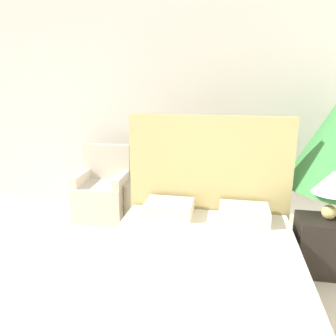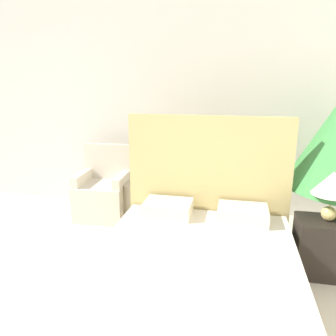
{
  "view_description": "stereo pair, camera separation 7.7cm",
  "coord_description": "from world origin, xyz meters",
  "px_view_note": "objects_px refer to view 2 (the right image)",
  "views": [
    {
      "loc": [
        0.87,
        -0.95,
        1.8
      ],
      "look_at": [
        0.19,
        2.64,
        0.82
      ],
      "focal_mm": 35.0,
      "sensor_mm": 36.0,
      "label": 1
    },
    {
      "loc": [
        0.94,
        -0.94,
        1.8
      ],
      "look_at": [
        0.19,
        2.64,
        0.82
      ],
      "focal_mm": 35.0,
      "sensor_mm": 36.0,
      "label": 2
    }
  ],
  "objects_px": {
    "armchair_near_window_right": "(172,201)",
    "table_lamp": "(333,186)",
    "side_table": "(137,201)",
    "bed": "(194,279)",
    "nightstand": "(325,247)",
    "armchair_near_window_left": "(103,195)"
  },
  "relations": [
    {
      "from": "bed",
      "to": "table_lamp",
      "type": "height_order",
      "value": "bed"
    },
    {
      "from": "armchair_near_window_left",
      "to": "table_lamp",
      "type": "relative_size",
      "value": 2.04
    },
    {
      "from": "armchair_near_window_left",
      "to": "armchair_near_window_right",
      "type": "relative_size",
      "value": 1.0
    },
    {
      "from": "bed",
      "to": "table_lamp",
      "type": "distance_m",
      "value": 1.51
    },
    {
      "from": "armchair_near_window_right",
      "to": "nightstand",
      "type": "height_order",
      "value": "armchair_near_window_right"
    },
    {
      "from": "bed",
      "to": "side_table",
      "type": "bearing_deg",
      "value": 120.73
    },
    {
      "from": "armchair_near_window_right",
      "to": "table_lamp",
      "type": "relative_size",
      "value": 2.04
    },
    {
      "from": "nightstand",
      "to": "side_table",
      "type": "distance_m",
      "value": 2.29
    },
    {
      "from": "nightstand",
      "to": "side_table",
      "type": "relative_size",
      "value": 1.09
    },
    {
      "from": "bed",
      "to": "armchair_near_window_right",
      "type": "height_order",
      "value": "bed"
    },
    {
      "from": "armchair_near_window_right",
      "to": "table_lamp",
      "type": "distance_m",
      "value": 1.93
    },
    {
      "from": "armchair_near_window_right",
      "to": "side_table",
      "type": "relative_size",
      "value": 1.92
    },
    {
      "from": "armchair_near_window_left",
      "to": "nightstand",
      "type": "distance_m",
      "value": 2.73
    },
    {
      "from": "bed",
      "to": "armchair_near_window_left",
      "type": "xyz_separation_m",
      "value": [
        -1.44,
        1.63,
        0.02
      ]
    },
    {
      "from": "bed",
      "to": "armchair_near_window_left",
      "type": "distance_m",
      "value": 2.17
    },
    {
      "from": "bed",
      "to": "nightstand",
      "type": "height_order",
      "value": "bed"
    },
    {
      "from": "table_lamp",
      "to": "side_table",
      "type": "xyz_separation_m",
      "value": [
        -2.12,
        0.84,
        -0.63
      ]
    },
    {
      "from": "armchair_near_window_right",
      "to": "table_lamp",
      "type": "height_order",
      "value": "table_lamp"
    },
    {
      "from": "bed",
      "to": "table_lamp",
      "type": "bearing_deg",
      "value": 34.64
    },
    {
      "from": "armchair_near_window_left",
      "to": "side_table",
      "type": "relative_size",
      "value": 1.92
    },
    {
      "from": "armchair_near_window_right",
      "to": "bed",
      "type": "bearing_deg",
      "value": -66.46
    },
    {
      "from": "armchair_near_window_right",
      "to": "table_lamp",
      "type": "bearing_deg",
      "value": -20.53
    }
  ]
}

